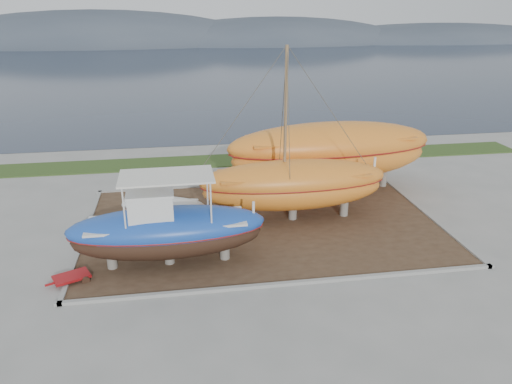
{
  "coord_description": "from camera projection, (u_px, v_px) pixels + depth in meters",
  "views": [
    {
      "loc": [
        -4.21,
        -19.62,
        11.06
      ],
      "look_at": [
        -0.38,
        4.0,
        1.87
      ],
      "focal_mm": 35.0,
      "sensor_mm": 36.0,
      "label": 1
    }
  ],
  "objects": [
    {
      "name": "ground",
      "position": [
        278.0,
        261.0,
        22.68
      ],
      "size": [
        140.0,
        140.0,
        0.0
      ],
      "primitive_type": "plane",
      "color": "gray",
      "rests_on": "ground"
    },
    {
      "name": "curb_frame",
      "position": [
        263.0,
        223.0,
        26.33
      ],
      "size": [
        18.6,
        12.6,
        0.15
      ],
      "primitive_type": null,
      "color": "gray",
      "rests_on": "ground"
    },
    {
      "name": "dirt_patch",
      "position": [
        263.0,
        224.0,
        26.35
      ],
      "size": [
        18.0,
        12.0,
        0.06
      ],
      "primitive_type": "cube",
      "color": "#422D1E",
      "rests_on": "ground"
    },
    {
      "name": "red_trailer",
      "position": [
        72.0,
        279.0,
        20.94
      ],
      "size": [
        2.4,
        1.88,
        0.3
      ],
      "primitive_type": null,
      "rotation": [
        0.0,
        0.0,
        0.43
      ],
      "color": "#A81316",
      "rests_on": "ground"
    },
    {
      "name": "mountain_ridge",
      "position": [
        187.0,
        44.0,
        137.85
      ],
      "size": [
        200.0,
        36.0,
        20.0
      ],
      "primitive_type": null,
      "color": "#333D49",
      "rests_on": "ground"
    },
    {
      "name": "blue_caique",
      "position": [
        167.0,
        221.0,
        21.65
      ],
      "size": [
        8.66,
        2.8,
        4.15
      ],
      "primitive_type": null,
      "rotation": [
        0.0,
        0.0,
        0.01
      ],
      "color": "#1C49AE",
      "rests_on": "dirt_patch"
    },
    {
      "name": "white_dinghy",
      "position": [
        164.0,
        211.0,
        26.24
      ],
      "size": [
        4.73,
        2.68,
        1.34
      ],
      "primitive_type": null,
      "rotation": [
        0.0,
        0.0,
        -0.24
      ],
      "color": "silver",
      "rests_on": "dirt_patch"
    },
    {
      "name": "orange_bare_hull",
      "position": [
        330.0,
        158.0,
        30.25
      ],
      "size": [
        12.85,
        4.46,
        4.15
      ],
      "primitive_type": null,
      "rotation": [
        0.0,
        0.0,
        0.05
      ],
      "color": "orange",
      "rests_on": "dirt_patch"
    },
    {
      "name": "sea",
      "position": [
        198.0,
        68.0,
        87.17
      ],
      "size": [
        260.0,
        100.0,
        0.04
      ],
      "primitive_type": null,
      "color": "#1C2739",
      "rests_on": "ground"
    },
    {
      "name": "orange_sailboat",
      "position": [
        295.0,
        137.0,
        25.31
      ],
      "size": [
        9.97,
        2.95,
        9.06
      ],
      "primitive_type": null,
      "rotation": [
        0.0,
        0.0,
        -0.0
      ],
      "color": "orange",
      "rests_on": "dirt_patch"
    },
    {
      "name": "grass_strip",
      "position": [
        236.0,
        160.0,
        36.94
      ],
      "size": [
        44.0,
        3.0,
        0.08
      ],
      "primitive_type": "cube",
      "color": "#284219",
      "rests_on": "ground"
    }
  ]
}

